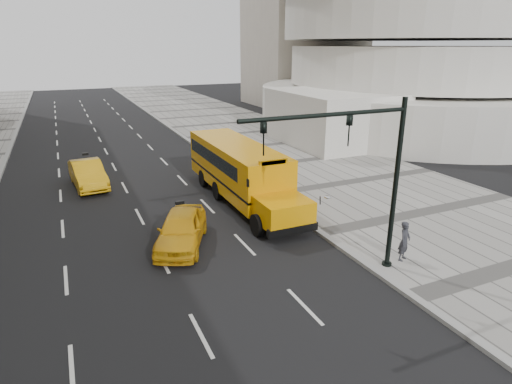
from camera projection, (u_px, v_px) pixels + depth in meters
name	position (u px, v px, depth m)	size (l,w,h in m)	color
ground	(160.00, 213.00, 21.48)	(140.00, 140.00, 0.00)	black
sidewalk_museum	(355.00, 182.00, 26.15)	(12.00, 140.00, 0.15)	gray
curb_museum	(267.00, 196.00, 23.81)	(0.30, 140.00, 0.15)	gray
school_bus	(239.00, 167.00, 23.08)	(2.96, 11.56, 3.19)	orange
taxi_near	(181.00, 229.00, 17.83)	(1.76, 4.38, 1.49)	gold
taxi_far	(88.00, 174.00, 25.32)	(1.64, 4.69, 1.55)	gold
pedestrian	(404.00, 241.00, 16.31)	(0.58, 0.38, 1.58)	#2B2C33
traffic_signal	(365.00, 169.00, 14.32)	(6.18, 0.36, 6.40)	black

